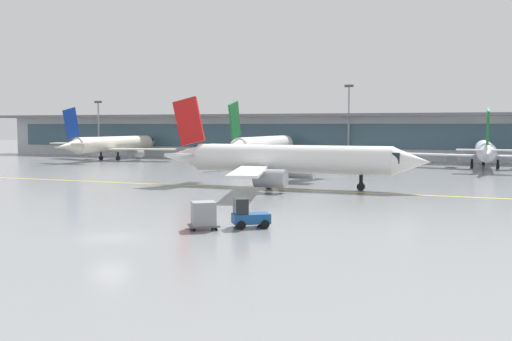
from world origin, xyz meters
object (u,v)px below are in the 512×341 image
gate_airplane_0 (114,145)px  taxiing_regional_jet (287,160)px  apron_light_mast_0 (99,126)px  apron_light_mast_1 (349,119)px  baggage_tug (248,215)px  cargo_dolly_lead (203,214)px  gate_airplane_1 (263,146)px  gate_airplane_2 (485,151)px

gate_airplane_0 → taxiing_regional_jet: size_ratio=0.99×
apron_light_mast_0 → apron_light_mast_1: size_ratio=0.83×
baggage_tug → cargo_dolly_lead: (-2.67, -1.70, 0.16)m
gate_airplane_1 → cargo_dolly_lead: gate_airplane_1 is taller
gate_airplane_0 → gate_airplane_2: size_ratio=1.08×
gate_airplane_1 → apron_light_mast_1: 20.58m
taxiing_regional_jet → apron_light_mast_1: bearing=95.0°
gate_airplane_1 → cargo_dolly_lead: 69.00m
gate_airplane_1 → apron_light_mast_0: apron_light_mast_0 is taller
cargo_dolly_lead → apron_light_mast_1: apron_light_mast_1 is taller
cargo_dolly_lead → baggage_tug: bearing=-0.0°
gate_airplane_2 → baggage_tug: (-17.80, -67.28, -2.07)m
gate_airplane_2 → apron_light_mast_1: (-25.35, 12.73, 5.40)m
gate_airplane_1 → baggage_tug: bearing=-160.2°
gate_airplane_1 → apron_light_mast_1: size_ratio=2.20×
gate_airplane_1 → taxiing_regional_jet: gate_airplane_1 is taller
gate_airplane_1 → apron_light_mast_0: bearing=76.5°
gate_airplane_2 → apron_light_mast_0: (-82.36, 10.01, 4.09)m
cargo_dolly_lead → taxiing_regional_jet: bearing=61.9°
taxiing_regional_jet → gate_airplane_2: bearing=62.9°
cargo_dolly_lead → apron_light_mast_1: bearing=60.9°
cargo_dolly_lead → apron_light_mast_0: bearing=95.6°
taxiing_regional_jet → apron_light_mast_0: apron_light_mast_0 is taller
baggage_tug → cargo_dolly_lead: baggage_tug is taller
taxiing_regional_jet → apron_light_mast_1: 53.64m
gate_airplane_2 → taxiing_regional_jet: (-22.66, -40.60, 0.26)m
gate_airplane_0 → gate_airplane_2: bearing=-85.4°
gate_airplane_0 → apron_light_mast_0: apron_light_mast_0 is taller
gate_airplane_2 → baggage_tug: gate_airplane_2 is taller
gate_airplane_0 → cargo_dolly_lead: size_ratio=12.20×
gate_airplane_0 → gate_airplane_1: gate_airplane_1 is taller
apron_light_mast_0 → taxiing_regional_jet: bearing=-40.3°
gate_airplane_0 → apron_light_mast_0: (-10.18, 9.75, 3.86)m
gate_airplane_2 → apron_light_mast_1: bearing=63.8°
apron_light_mast_0 → apron_light_mast_1: apron_light_mast_1 is taller
apron_light_mast_0 → gate_airplane_1: bearing=-15.7°
gate_airplane_2 → taxiing_regional_jet: taxiing_regional_jet is taller
baggage_tug → apron_light_mast_1: size_ratio=0.19×
apron_light_mast_0 → apron_light_mast_1: bearing=2.7°
gate_airplane_2 → apron_light_mast_1: 28.88m
gate_airplane_1 → gate_airplane_2: 38.47m
taxiing_regional_jet → gate_airplane_0: bearing=142.5°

